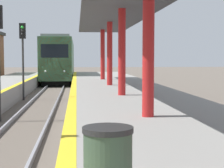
{
  "coord_description": "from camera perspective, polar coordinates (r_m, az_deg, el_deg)",
  "views": [
    {
      "loc": [
        1.81,
        -1.42,
        2.51
      ],
      "look_at": [
        3.74,
        18.97,
        1.07
      ],
      "focal_mm": 60.0,
      "sensor_mm": 36.0,
      "label": 1
    }
  ],
  "objects": [
    {
      "name": "station_canopy",
      "position": [
        15.66,
        1.53,
        11.23
      ],
      "size": [
        3.37,
        28.73,
        3.78
      ],
      "color": "red",
      "rests_on": "platform_right"
    },
    {
      "name": "train",
      "position": [
        42.55,
        -7.87,
        3.71
      ],
      "size": [
        2.84,
        22.24,
        4.54
      ],
      "color": "black",
      "rests_on": "ground"
    },
    {
      "name": "signal_far",
      "position": [
        22.66,
        -13.45,
        5.57
      ],
      "size": [
        0.36,
        0.31,
        4.53
      ],
      "color": "#2D2D2D",
      "rests_on": "ground"
    },
    {
      "name": "trash_bin",
      "position": [
        4.13,
        -0.63,
        -12.05
      ],
      "size": [
        0.55,
        0.55,
        0.81
      ],
      "color": "#384C38",
      "rests_on": "platform_right"
    }
  ]
}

